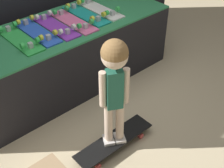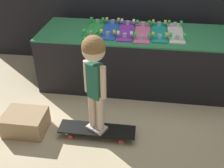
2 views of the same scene
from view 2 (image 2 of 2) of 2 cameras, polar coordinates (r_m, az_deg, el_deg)
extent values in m
plane|color=beige|center=(3.26, 3.75, -4.03)|extent=(16.00, 16.00, 0.00)
cube|color=black|center=(3.48, 4.59, 5.41)|extent=(2.37, 0.84, 0.71)
cube|color=#2D7F4C|center=(3.33, 4.87, 11.00)|extent=(2.37, 0.84, 0.02)
cube|color=green|center=(3.40, -3.84, 11.79)|extent=(0.18, 0.65, 0.01)
cube|color=#B7B7BC|center=(3.58, -3.19, 13.52)|extent=(0.04, 0.04, 0.05)
cylinder|color=green|center=(3.56, -1.94, 13.86)|extent=(0.03, 0.05, 0.05)
cylinder|color=green|center=(3.59, -4.45, 13.94)|extent=(0.03, 0.05, 0.05)
cube|color=#B7B7BC|center=(3.19, -4.61, 10.95)|extent=(0.04, 0.04, 0.05)
cylinder|color=green|center=(3.16, -3.23, 11.32)|extent=(0.03, 0.05, 0.05)
cylinder|color=green|center=(3.19, -6.01, 11.42)|extent=(0.03, 0.05, 0.05)
cube|color=blue|center=(3.38, -0.34, 11.75)|extent=(0.18, 0.65, 0.01)
cube|color=#B7B7BC|center=(3.57, 0.15, 13.48)|extent=(0.04, 0.04, 0.05)
cylinder|color=yellow|center=(3.55, 1.43, 13.81)|extent=(0.03, 0.05, 0.05)
cylinder|color=yellow|center=(3.57, -1.11, 13.92)|extent=(0.03, 0.05, 0.05)
cube|color=#B7B7BC|center=(3.17, -0.89, 10.90)|extent=(0.04, 0.04, 0.05)
cylinder|color=yellow|center=(3.15, 0.52, 11.26)|extent=(0.03, 0.05, 0.05)
cylinder|color=yellow|center=(3.17, -2.31, 11.39)|extent=(0.03, 0.05, 0.05)
cube|color=purple|center=(3.34, 3.12, 11.43)|extent=(0.18, 0.65, 0.01)
cube|color=#B7B7BC|center=(3.53, 3.46, 13.18)|extent=(0.04, 0.04, 0.05)
cylinder|color=white|center=(3.51, 4.76, 13.50)|extent=(0.03, 0.05, 0.05)
cylinder|color=white|center=(3.52, 2.18, 13.65)|extent=(0.03, 0.05, 0.05)
cube|color=#B7B7BC|center=(3.12, 2.78, 10.55)|extent=(0.04, 0.04, 0.05)
cylinder|color=white|center=(3.11, 4.24, 10.90)|extent=(0.03, 0.05, 0.05)
cylinder|color=white|center=(3.12, 1.36, 11.06)|extent=(0.03, 0.05, 0.05)
cube|color=pink|center=(3.30, 6.65, 11.03)|extent=(0.18, 0.65, 0.01)
cube|color=#B7B7BC|center=(3.49, 6.82, 12.82)|extent=(0.04, 0.04, 0.05)
cylinder|color=green|center=(3.48, 8.15, 13.12)|extent=(0.03, 0.05, 0.05)
cylinder|color=green|center=(3.49, 5.54, 13.31)|extent=(0.03, 0.05, 0.05)
cube|color=#B7B7BC|center=(3.09, 6.54, 10.12)|extent=(0.04, 0.04, 0.05)
cylinder|color=green|center=(3.08, 8.03, 10.45)|extent=(0.03, 0.05, 0.05)
cylinder|color=green|center=(3.08, 5.11, 10.66)|extent=(0.03, 0.05, 0.05)
cube|color=teal|center=(3.35, 10.20, 11.05)|extent=(0.18, 0.65, 0.01)
cube|color=#B7B7BC|center=(3.54, 10.20, 12.81)|extent=(0.04, 0.04, 0.05)
cylinder|color=yellow|center=(3.54, 11.52, 13.09)|extent=(0.03, 0.05, 0.05)
cylinder|color=yellow|center=(3.53, 8.96, 13.31)|extent=(0.03, 0.05, 0.05)
cube|color=#B7B7BC|center=(3.14, 10.32, 10.15)|extent=(0.04, 0.04, 0.05)
cylinder|color=yellow|center=(3.13, 11.80, 10.46)|extent=(0.03, 0.05, 0.05)
cylinder|color=yellow|center=(3.12, 8.94, 10.70)|extent=(0.03, 0.05, 0.05)
cube|color=white|center=(3.37, 13.70, 10.75)|extent=(0.18, 0.65, 0.01)
cube|color=#B7B7BC|center=(3.56, 13.53, 12.53)|extent=(0.04, 0.04, 0.05)
cylinder|color=green|center=(3.56, 14.85, 12.79)|extent=(0.03, 0.05, 0.05)
cylinder|color=green|center=(3.54, 12.31, 13.03)|extent=(0.03, 0.05, 0.05)
cube|color=#B7B7BC|center=(3.16, 14.04, 9.84)|extent=(0.04, 0.04, 0.05)
cylinder|color=green|center=(3.16, 15.51, 10.13)|extent=(0.03, 0.05, 0.05)
cylinder|color=green|center=(3.14, 12.69, 10.39)|extent=(0.03, 0.05, 0.05)
cube|color=black|center=(2.77, -3.29, -9.80)|extent=(0.80, 0.20, 0.01)
cube|color=#B7B7BC|center=(2.76, 2.21, -10.80)|extent=(0.04, 0.04, 0.05)
cylinder|color=#D84C4C|center=(2.84, 2.38, -9.99)|extent=(0.05, 0.03, 0.05)
cylinder|color=#D84C4C|center=(2.72, 2.01, -12.43)|extent=(0.05, 0.03, 0.05)
cube|color=#B7B7BC|center=(2.84, -8.58, -9.71)|extent=(0.04, 0.04, 0.05)
cylinder|color=#D84C4C|center=(2.92, -8.11, -8.96)|extent=(0.05, 0.03, 0.05)
cylinder|color=#D84C4C|center=(2.80, -9.00, -11.25)|extent=(0.05, 0.03, 0.05)
cube|color=silver|center=(2.73, -2.46, -9.89)|extent=(0.14, 0.16, 0.03)
cylinder|color=beige|center=(2.58, -2.57, -6.31)|extent=(0.07, 0.07, 0.41)
cube|color=silver|center=(2.78, -4.15, -9.04)|extent=(0.14, 0.16, 0.03)
cylinder|color=beige|center=(2.63, -4.33, -5.48)|extent=(0.07, 0.07, 0.41)
cube|color=#236651|center=(2.40, -3.74, 0.67)|extent=(0.16, 0.14, 0.36)
cylinder|color=beige|center=(2.34, -1.94, 0.27)|extent=(0.06, 0.06, 0.33)
cylinder|color=beige|center=(2.45, -5.48, 1.67)|extent=(0.06, 0.06, 0.33)
sphere|color=beige|center=(2.25, -4.02, 7.39)|extent=(0.20, 0.20, 0.20)
sphere|color=olive|center=(2.24, -4.04, 7.98)|extent=(0.21, 0.21, 0.21)
cube|color=tan|center=(2.95, -18.33, -7.87)|extent=(0.43, 0.33, 0.22)
camera|label=1|loc=(1.84, -72.28, 20.41)|focal=50.00mm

